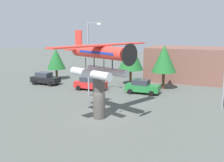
{
  "coord_description": "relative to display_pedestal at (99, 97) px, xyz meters",
  "views": [
    {
      "loc": [
        10.57,
        -21.95,
        8.2
      ],
      "look_at": [
        0.0,
        3.0,
        2.92
      ],
      "focal_mm": 44.65,
      "sensor_mm": 36.0,
      "label": 1
    }
  ],
  "objects": [
    {
      "name": "ground_plane",
      "position": [
        0.0,
        0.0,
        -1.95
      ],
      "size": [
        140.0,
        140.0,
        0.0
      ],
      "primitive_type": "plane",
      "color": "#515651"
    },
    {
      "name": "display_pedestal",
      "position": [
        0.0,
        0.0,
        0.0
      ],
      "size": [
        1.1,
        1.1,
        3.9
      ],
      "primitive_type": "cylinder",
      "color": "#4C4742",
      "rests_on": "ground"
    },
    {
      "name": "floatplane_monument",
      "position": [
        0.12,
        -0.05,
        3.62
      ],
      "size": [
        7.18,
        10.03,
        4.0
      ],
      "rotation": [
        0.0,
        0.0,
        -0.39
      ],
      "color": "silver",
      "rests_on": "display_pedestal"
    },
    {
      "name": "car_near_black",
      "position": [
        -13.77,
        10.69,
        -1.07
      ],
      "size": [
        4.2,
        2.02,
        1.76
      ],
      "color": "black",
      "rests_on": "ground"
    },
    {
      "name": "car_mid_red",
      "position": [
        -6.11,
        10.02,
        -1.07
      ],
      "size": [
        4.2,
        2.02,
        1.76
      ],
      "color": "red",
      "rests_on": "ground"
    },
    {
      "name": "car_far_green",
      "position": [
        0.82,
        10.74,
        -1.07
      ],
      "size": [
        4.2,
        2.02,
        1.76
      ],
      "color": "#237A38",
      "rests_on": "ground"
    },
    {
      "name": "streetlight_primary",
      "position": [
        -4.54,
        6.97,
        3.05
      ],
      "size": [
        1.84,
        0.28,
        8.7
      ],
      "color": "gray",
      "rests_on": "ground"
    },
    {
      "name": "storefront_building",
      "position": [
        5.67,
        22.0,
        0.61
      ],
      "size": [
        13.99,
        7.49,
        5.11
      ],
      "primitive_type": "cube",
      "color": "brown",
      "rests_on": "ground"
    },
    {
      "name": "tree_west",
      "position": [
        -14.59,
        14.85,
        1.31
      ],
      "size": [
        2.92,
        2.92,
        4.9
      ],
      "color": "brown",
      "rests_on": "ground"
    },
    {
      "name": "tree_east",
      "position": [
        -2.34,
        15.38,
        2.2
      ],
      "size": [
        3.57,
        3.57,
        6.15
      ],
      "color": "brown",
      "rests_on": "ground"
    },
    {
      "name": "tree_center_back",
      "position": [
        2.64,
        14.41,
        2.13
      ],
      "size": [
        3.27,
        3.27,
        5.92
      ],
      "color": "brown",
      "rests_on": "ground"
    }
  ]
}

